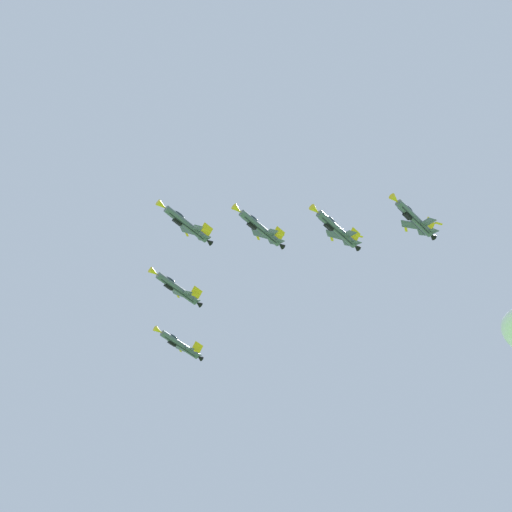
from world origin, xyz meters
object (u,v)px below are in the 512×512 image
Objects in this scene: fighter_jet_lead at (186,224)px; fighter_jet_trail_slot at (414,218)px; fighter_jet_left_outer at (336,229)px; fighter_jet_right_outer at (179,344)px; fighter_jet_left_wing at (259,228)px; fighter_jet_right_wing at (176,288)px.

fighter_jet_lead is 51.17m from fighter_jet_trail_slot.
fighter_jet_lead is 33.67m from fighter_jet_left_outer.
fighter_jet_right_outer is 1.00× the size of fighter_jet_trail_slot.
fighter_jet_left_outer is (30.31, -14.32, -3.15)m from fighter_jet_lead.
fighter_jet_right_outer is at bearing -14.44° from fighter_jet_left_wing.
fighter_jet_left_wing is at bearing -174.01° from fighter_jet_right_wing.
fighter_jet_right_wing is at bearing 137.39° from fighter_jet_right_outer.
fighter_jet_left_outer is 52.66m from fighter_jet_right_outer.
fighter_jet_right_wing is at bearing 25.92° from fighter_jet_trail_slot.
fighter_jet_left_outer is at bearing -136.34° from fighter_jet_lead.
fighter_jet_lead is at bearing 141.34° from fighter_jet_right_outer.
fighter_jet_right_outer is (11.00, 34.66, -2.23)m from fighter_jet_lead.
fighter_jet_lead reaches higher than fighter_jet_left_outer.
fighter_jet_lead is 1.00× the size of fighter_jet_right_wing.
fighter_jet_left_wing reaches higher than fighter_jet_right_wing.
fighter_jet_left_wing is at bearing 38.50° from fighter_jet_left_outer.
fighter_jet_left_wing is at bearing 40.53° from fighter_jet_trail_slot.
fighter_jet_right_wing is 18.92m from fighter_jet_right_outer.
fighter_jet_lead is 1.00× the size of fighter_jet_trail_slot.
fighter_jet_lead is at bearing 43.66° from fighter_jet_left_outer.
fighter_jet_left_wing is 1.00× the size of fighter_jet_left_outer.
fighter_jet_left_wing is 17.28m from fighter_jet_left_outer.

